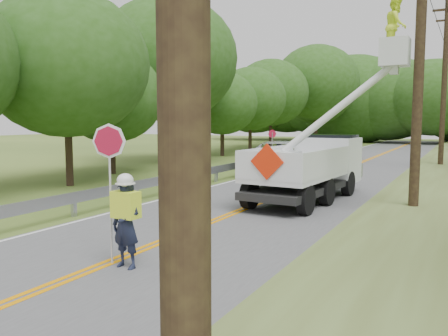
% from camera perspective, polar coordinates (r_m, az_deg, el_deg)
% --- Properties ---
extents(ground, '(140.00, 140.00, 0.00)m').
position_cam_1_polar(ground, '(9.40, -17.70, -12.56)').
color(ground, '#3B521E').
rests_on(ground, ground).
extents(road, '(7.20, 96.00, 0.03)m').
position_cam_1_polar(road, '(21.41, 10.01, -2.00)').
color(road, '#4E4E51').
rests_on(road, ground).
extents(guardrail, '(0.18, 48.00, 0.77)m').
position_cam_1_polar(guardrail, '(23.67, 1.41, 0.18)').
color(guardrail, '#A0A3A8').
rests_on(guardrail, ground).
extents(utility_poles, '(1.60, 43.30, 10.00)m').
position_cam_1_polar(utility_poles, '(23.39, 24.59, 11.15)').
color(utility_poles, black).
rests_on(utility_poles, ground).
extents(treeline_left, '(12.00, 53.34, 11.22)m').
position_cam_1_polar(treeline_left, '(39.91, 2.76, 10.31)').
color(treeline_left, '#332319').
rests_on(treeline_left, ground).
extents(treeline_horizon, '(57.18, 15.42, 12.02)m').
position_cam_1_polar(treeline_horizon, '(62.60, 23.39, 7.83)').
color(treeline_horizon, '#234B12').
rests_on(treeline_horizon, ground).
extents(flagger, '(1.11, 0.45, 2.84)m').
position_cam_1_polar(flagger, '(9.39, -11.95, -5.90)').
color(flagger, '#191E33').
rests_on(flagger, road).
extents(bucket_truck, '(4.76, 6.79, 6.56)m').
position_cam_1_polar(bucket_truck, '(17.66, 11.76, 1.18)').
color(bucket_truck, black).
rests_on(bucket_truck, road).
extents(suv_silver, '(3.55, 6.68, 1.79)m').
position_cam_1_polar(suv_silver, '(25.46, 7.16, 1.35)').
color(suv_silver, silver).
rests_on(suv_silver, road).
extents(suv_darkgrey, '(3.51, 6.32, 1.73)m').
position_cam_1_polar(suv_darkgrey, '(34.04, 13.65, 2.34)').
color(suv_darkgrey, '#3D4046').
rests_on(suv_darkgrey, road).
extents(stop_sign_permanent, '(0.40, 0.33, 2.33)m').
position_cam_1_polar(stop_sign_permanent, '(28.03, 5.91, 3.04)').
color(stop_sign_permanent, '#A0A3A8').
rests_on(stop_sign_permanent, ground).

